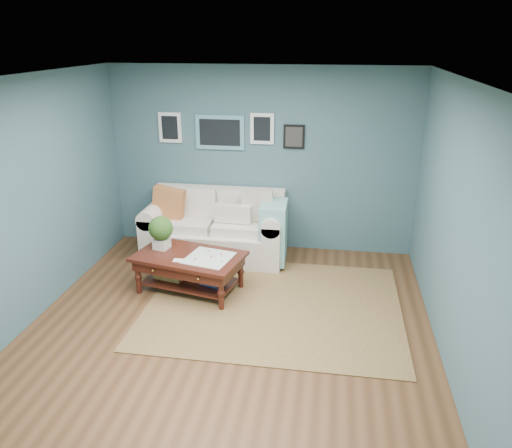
# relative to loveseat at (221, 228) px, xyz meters

# --- Properties ---
(room_shell) EXTENTS (5.00, 5.02, 2.70)m
(room_shell) POSITION_rel_loveseat_xyz_m (0.50, -1.97, 0.93)
(room_shell) COLOR brown
(room_shell) RESTS_ON ground
(area_rug) EXTENTS (3.03, 2.43, 0.01)m
(area_rug) POSITION_rel_loveseat_xyz_m (0.95, -1.35, -0.43)
(area_rug) COLOR brown
(area_rug) RESTS_ON ground
(loveseat) EXTENTS (2.07, 0.94, 1.07)m
(loveseat) POSITION_rel_loveseat_xyz_m (0.00, 0.00, 0.00)
(loveseat) COLOR silver
(loveseat) RESTS_ON ground
(coffee_table) EXTENTS (1.46, 1.04, 0.93)m
(coffee_table) POSITION_rel_loveseat_xyz_m (-0.23, -1.11, -0.02)
(coffee_table) COLOR black
(coffee_table) RESTS_ON ground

